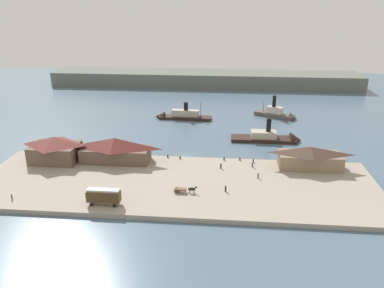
{
  "coord_description": "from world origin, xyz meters",
  "views": [
    {
      "loc": [
        12.87,
        -115.23,
        48.41
      ],
      "look_at": [
        1.81,
        5.67,
        2.0
      ],
      "focal_mm": 35.54,
      "sensor_mm": 36.0,
      "label": 1
    }
  ],
  "objects_px": {
    "street_tram": "(104,196)",
    "pedestrian_walking_west": "(258,176)",
    "pedestrian_standing_center": "(253,160)",
    "ferry_approaching_west": "(278,114)",
    "pedestrian_walking_east": "(221,166)",
    "ferry_moored_west": "(274,138)",
    "mooring_post_west": "(224,159)",
    "ferry_shed_central_terminal": "(310,157)",
    "horse_cart": "(185,189)",
    "mooring_post_center_west": "(180,157)",
    "mooring_post_center_east": "(240,159)",
    "mooring_post_east": "(168,156)",
    "pedestrian_near_cart": "(226,189)",
    "pedestrian_at_waters_edge": "(252,164)",
    "ferry_approaching_east": "(179,116)",
    "ferry_shed_west_terminal": "(115,150)",
    "ferry_shed_customs_shed": "(55,149)",
    "pedestrian_near_east_shed": "(12,197)"
  },
  "relations": [
    {
      "from": "pedestrian_walking_west",
      "to": "pedestrian_standing_center",
      "type": "distance_m",
      "value": 11.05
    },
    {
      "from": "ferry_shed_customs_shed",
      "to": "ferry_shed_central_terminal",
      "type": "height_order",
      "value": "ferry_shed_customs_shed"
    },
    {
      "from": "ferry_shed_west_terminal",
      "to": "street_tram",
      "type": "distance_m",
      "value": 26.82
    },
    {
      "from": "pedestrian_at_waters_edge",
      "to": "mooring_post_west",
      "type": "relative_size",
      "value": 1.89
    },
    {
      "from": "street_tram",
      "to": "pedestrian_walking_east",
      "type": "distance_m",
      "value": 36.88
    },
    {
      "from": "ferry_shed_customs_shed",
      "to": "ferry_moored_west",
      "type": "distance_m",
      "value": 75.13
    },
    {
      "from": "ferry_shed_central_terminal",
      "to": "horse_cart",
      "type": "distance_m",
      "value": 40.35
    },
    {
      "from": "street_tram",
      "to": "pedestrian_walking_west",
      "type": "distance_m",
      "value": 42.78
    },
    {
      "from": "ferry_shed_central_terminal",
      "to": "mooring_post_center_east",
      "type": "xyz_separation_m",
      "value": [
        -20.47,
        3.42,
        -2.88
      ]
    },
    {
      "from": "pedestrian_walking_east",
      "to": "ferry_approaching_west",
      "type": "distance_m",
      "value": 63.14
    },
    {
      "from": "pedestrian_standing_center",
      "to": "ferry_approaching_west",
      "type": "relative_size",
      "value": 0.08
    },
    {
      "from": "ferry_shed_central_terminal",
      "to": "street_tram",
      "type": "bearing_deg",
      "value": -153.54
    },
    {
      "from": "street_tram",
      "to": "pedestrian_at_waters_edge",
      "type": "xyz_separation_m",
      "value": [
        37.53,
        25.87,
        -1.66
      ]
    },
    {
      "from": "ferry_approaching_west",
      "to": "ferry_approaching_east",
      "type": "relative_size",
      "value": 0.76
    },
    {
      "from": "pedestrian_walking_west",
      "to": "mooring_post_east",
      "type": "distance_m",
      "value": 30.24
    },
    {
      "from": "pedestrian_at_waters_edge",
      "to": "pedestrian_standing_center",
      "type": "bearing_deg",
      "value": 82.36
    },
    {
      "from": "ferry_shed_central_terminal",
      "to": "mooring_post_center_east",
      "type": "distance_m",
      "value": 20.96
    },
    {
      "from": "pedestrian_near_cart",
      "to": "mooring_post_west",
      "type": "relative_size",
      "value": 1.98
    },
    {
      "from": "pedestrian_standing_center",
      "to": "mooring_post_center_east",
      "type": "bearing_deg",
      "value": 162.89
    },
    {
      "from": "pedestrian_walking_east",
      "to": "street_tram",
      "type": "bearing_deg",
      "value": -139.69
    },
    {
      "from": "mooring_post_center_west",
      "to": "ferry_approaching_west",
      "type": "height_order",
      "value": "ferry_approaching_west"
    },
    {
      "from": "mooring_post_east",
      "to": "ferry_shed_central_terminal",
      "type": "bearing_deg",
      "value": -4.72
    },
    {
      "from": "mooring_post_center_east",
      "to": "ferry_moored_west",
      "type": "height_order",
      "value": "ferry_moored_west"
    },
    {
      "from": "mooring_post_west",
      "to": "ferry_approaching_west",
      "type": "height_order",
      "value": "ferry_approaching_west"
    },
    {
      "from": "pedestrian_near_cart",
      "to": "mooring_post_east",
      "type": "bearing_deg",
      "value": 131.1
    },
    {
      "from": "street_tram",
      "to": "mooring_post_west",
      "type": "bearing_deg",
      "value": 46.2
    },
    {
      "from": "mooring_post_west",
      "to": "pedestrian_near_cart",
      "type": "bearing_deg",
      "value": -88.24
    },
    {
      "from": "street_tram",
      "to": "pedestrian_at_waters_edge",
      "type": "distance_m",
      "value": 45.61
    },
    {
      "from": "mooring_post_center_west",
      "to": "ferry_approaching_east",
      "type": "relative_size",
      "value": 0.04
    },
    {
      "from": "pedestrian_walking_west",
      "to": "pedestrian_standing_center",
      "type": "xyz_separation_m",
      "value": [
        -0.69,
        11.03,
        -0.1
      ]
    },
    {
      "from": "ferry_shed_customs_shed",
      "to": "mooring_post_east",
      "type": "bearing_deg",
      "value": 9.45
    },
    {
      "from": "ferry_shed_central_terminal",
      "to": "mooring_post_west",
      "type": "height_order",
      "value": "ferry_shed_central_terminal"
    },
    {
      "from": "ferry_shed_central_terminal",
      "to": "pedestrian_at_waters_edge",
      "type": "relative_size",
      "value": 10.98
    },
    {
      "from": "pedestrian_walking_east",
      "to": "pedestrian_near_east_shed",
      "type": "height_order",
      "value": "pedestrian_walking_east"
    },
    {
      "from": "ferry_moored_west",
      "to": "ferry_approaching_west",
      "type": "relative_size",
      "value": 1.35
    },
    {
      "from": "ferry_shed_customs_shed",
      "to": "ferry_shed_west_terminal",
      "type": "bearing_deg",
      "value": 4.43
    },
    {
      "from": "street_tram",
      "to": "mooring_post_center_east",
      "type": "bearing_deg",
      "value": 41.95
    },
    {
      "from": "pedestrian_walking_east",
      "to": "ferry_moored_west",
      "type": "distance_m",
      "value": 33.99
    },
    {
      "from": "ferry_shed_west_terminal",
      "to": "mooring_post_center_west",
      "type": "distance_m",
      "value": 20.3
    },
    {
      "from": "ferry_shed_west_terminal",
      "to": "horse_cart",
      "type": "height_order",
      "value": "ferry_shed_west_terminal"
    },
    {
      "from": "ferry_shed_central_terminal",
      "to": "ferry_approaching_west",
      "type": "height_order",
      "value": "ferry_approaching_west"
    },
    {
      "from": "pedestrian_standing_center",
      "to": "pedestrian_at_waters_edge",
      "type": "relative_size",
      "value": 0.91
    },
    {
      "from": "ferry_shed_west_terminal",
      "to": "mooring_post_west",
      "type": "xyz_separation_m",
      "value": [
        33.53,
        3.84,
        -3.42
      ]
    },
    {
      "from": "mooring_post_east",
      "to": "mooring_post_west",
      "type": "bearing_deg",
      "value": -1.35
    },
    {
      "from": "pedestrian_near_east_shed",
      "to": "ferry_moored_west",
      "type": "height_order",
      "value": "ferry_moored_west"
    },
    {
      "from": "ferry_shed_west_terminal",
      "to": "pedestrian_standing_center",
      "type": "relative_size",
      "value": 13.77
    },
    {
      "from": "mooring_post_east",
      "to": "ferry_shed_customs_shed",
      "type": "bearing_deg",
      "value": -170.55
    },
    {
      "from": "street_tram",
      "to": "pedestrian_walking_east",
      "type": "height_order",
      "value": "street_tram"
    },
    {
      "from": "ferry_moored_west",
      "to": "horse_cart",
      "type": "bearing_deg",
      "value": -121.97
    },
    {
      "from": "ferry_shed_customs_shed",
      "to": "pedestrian_walking_west",
      "type": "distance_m",
      "value": 62.3
    }
  ]
}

